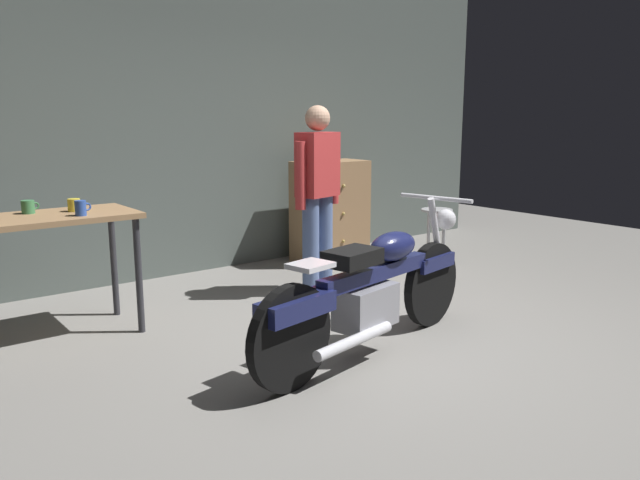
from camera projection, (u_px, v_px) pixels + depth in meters
name	position (u px, v px, depth m)	size (l,w,h in m)	color
ground_plane	(387.00, 345.00, 4.36)	(12.00, 12.00, 0.00)	gray
back_wall	(197.00, 119.00, 6.23)	(8.00, 0.12, 3.10)	#56605B
workbench	(40.00, 232.00, 4.33)	(1.30, 0.64, 0.90)	#99724C
motorcycle	(373.00, 288.00, 4.15)	(2.16, 0.76, 1.00)	black
person_standing	(318.00, 191.00, 5.51)	(0.55, 0.31, 1.67)	slate
shop_stool	(436.00, 223.00, 6.41)	(0.32, 0.32, 0.64)	#B2B2B7
wooden_dresser	(330.00, 211.00, 6.83)	(0.80, 0.47, 1.10)	#99724C
mug_blue_enamel	(81.00, 208.00, 4.31)	(0.11, 0.08, 0.11)	#2D51AD
mug_yellow_tall	(74.00, 205.00, 4.50)	(0.12, 0.09, 0.09)	yellow
mug_green_speckled	(28.00, 207.00, 4.40)	(0.12, 0.09, 0.09)	#3D7F4C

